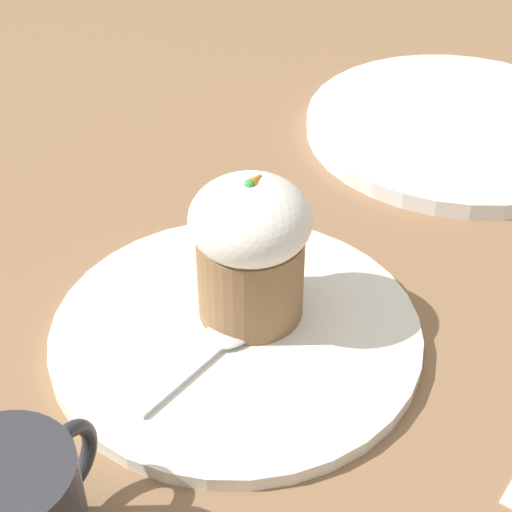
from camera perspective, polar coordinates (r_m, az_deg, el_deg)
The scene contains 5 objects.
ground_plane at distance 0.62m, azimuth -1.34°, elevation -5.55°, with size 4.00×4.00×0.00m, color #846042.
dessert_plate at distance 0.62m, azimuth -1.34°, elevation -5.19°, with size 0.27×0.27×0.01m.
carrot_cake at distance 0.59m, azimuth 0.00°, elevation 0.49°, with size 0.08×0.08×0.11m.
spoon at distance 0.60m, azimuth -2.45°, elevation -5.85°, with size 0.12×0.04×0.01m.
side_plate at distance 0.88m, azimuth 13.27°, elevation 8.40°, with size 0.30×0.30×0.02m.
Camera 1 is at (-0.39, -0.23, 0.43)m, focal length 60.00 mm.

